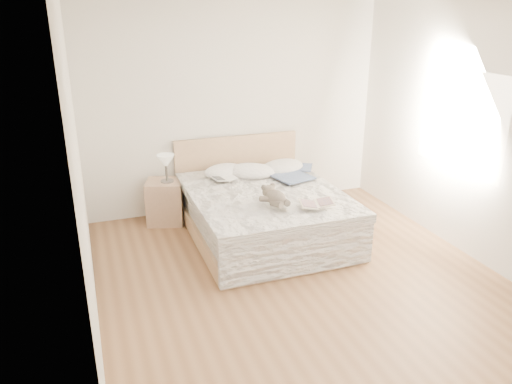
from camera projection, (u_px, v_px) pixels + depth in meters
floor at (303, 281)px, 5.07m from camera, size 4.00×4.50×0.00m
wall_back at (235, 109)px, 6.58m from camera, size 4.00×0.02×2.70m
wall_front at (491, 267)px, 2.62m from camera, size 4.00×0.02×2.70m
wall_left at (80, 178)px, 3.97m from camera, size 0.02×4.50×2.70m
wall_right at (481, 136)px, 5.23m from camera, size 0.02×4.50×2.70m
window at (461, 121)px, 5.46m from camera, size 0.02×1.30×1.10m
bed at (262, 211)px, 6.02m from camera, size 1.72×2.14×1.00m
nightstand at (165, 202)px, 6.37m from camera, size 0.55×0.52×0.56m
table_lamp at (166, 163)px, 6.16m from camera, size 0.26×0.26×0.35m
pillow_left at (224, 171)px, 6.41m from camera, size 0.64×0.55×0.16m
pillow_middle at (251, 171)px, 6.39m from camera, size 0.76×0.68×0.19m
pillow_right at (283, 167)px, 6.55m from camera, size 0.73×0.61×0.19m
blouse at (287, 175)px, 6.30m from camera, size 0.83×0.86×0.03m
photo_book at (224, 179)px, 6.14m from camera, size 0.32×0.25×0.02m
childrens_book at (317, 204)px, 5.37m from camera, size 0.45×0.36×0.03m
teddy_bear at (276, 203)px, 5.33m from camera, size 0.32×0.39×0.18m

